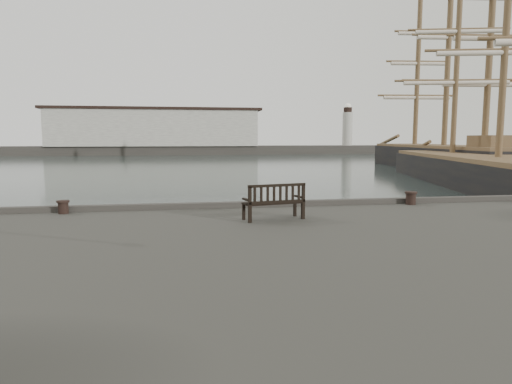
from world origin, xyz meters
TOP-DOWN VIEW (x-y plane):
  - ground at (0.00, 0.00)m, footprint 400.00×400.00m
  - breakwater at (-4.56, 92.00)m, footprint 140.00×9.50m
  - bench at (-0.14, -2.58)m, footprint 1.81×0.94m
  - bollard_left at (-6.23, -0.51)m, footprint 0.49×0.49m
  - bollard_right at (5.12, -0.50)m, footprint 0.55×0.55m
  - tall_ship_main at (20.83, 15.66)m, footprint 15.67×36.24m
  - tall_ship_far at (28.44, 35.10)m, footprint 10.33×31.93m

SIDE VIEW (x-z plane):
  - ground at x=0.00m, z-range 0.00..0.00m
  - tall_ship_main at x=20.83m, z-range -12.65..14.03m
  - tall_ship_far at x=28.44m, z-range -12.56..14.32m
  - bollard_left at x=-6.23m, z-range 1.56..1.96m
  - bollard_right at x=5.12m, z-range 1.56..2.00m
  - bench at x=-0.14m, z-range 1.38..2.37m
  - breakwater at x=-4.56m, z-range -1.80..10.40m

